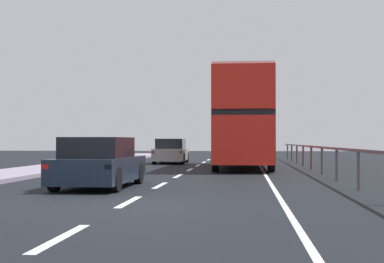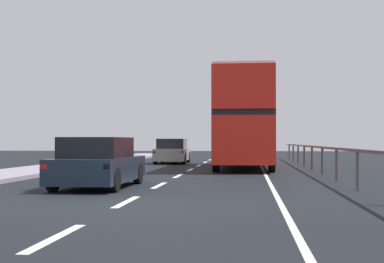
% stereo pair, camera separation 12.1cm
% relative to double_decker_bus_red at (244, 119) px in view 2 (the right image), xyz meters
% --- Properties ---
extents(ground_plane, '(74.18, 120.00, 0.10)m').
position_rel_double_decker_bus_red_xyz_m(ground_plane, '(-2.40, -15.57, -2.41)').
color(ground_plane, black).
extents(lane_paint_markings, '(3.37, 46.00, 0.01)m').
position_rel_double_decker_bus_red_xyz_m(lane_paint_markings, '(-0.44, -7.36, -2.36)').
color(lane_paint_markings, silver).
rests_on(lane_paint_markings, ground).
extents(bridge_side_railing, '(0.10, 42.00, 1.08)m').
position_rel_double_decker_bus_red_xyz_m(bridge_side_railing, '(3.04, -6.57, -1.48)').
color(bridge_side_railing, '#504A50').
rests_on(bridge_side_railing, ground).
extents(double_decker_bus_red, '(2.59, 10.27, 4.41)m').
position_rel_double_decker_bus_red_xyz_m(double_decker_bus_red, '(0.00, 0.00, 0.00)').
color(double_decker_bus_red, red).
rests_on(double_decker_bus_red, ground).
extents(hatchback_car_near, '(1.86, 4.26, 1.39)m').
position_rel_double_decker_bus_red_xyz_m(hatchback_car_near, '(-3.97, -11.66, -1.69)').
color(hatchback_car_near, '#182331').
rests_on(hatchback_car_near, ground).
extents(sedan_car_ahead, '(1.86, 4.49, 1.41)m').
position_rel_double_decker_bus_red_xyz_m(sedan_car_ahead, '(-4.17, 5.17, -1.68)').
color(sedan_car_ahead, gray).
rests_on(sedan_car_ahead, ground).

